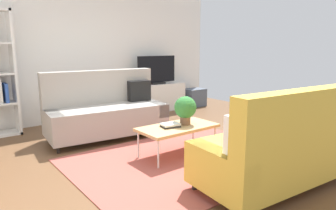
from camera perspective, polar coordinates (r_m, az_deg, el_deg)
The scene contains 16 objects.
ground_plane at distance 4.36m, azimuth -0.22°, elevation -9.20°, with size 7.68×7.68×0.00m, color brown.
wall_far at distance 6.54m, azimuth -15.55°, elevation 10.14°, with size 6.40×0.12×2.90m, color white.
area_rug at distance 4.16m, azimuth 3.04°, elevation -10.14°, with size 2.90×2.20×0.01m, color #9E4C42.
couch_beige at distance 5.17m, azimuth -11.51°, elevation -1.09°, with size 1.98×1.03×1.10m.
couch_green at distance 3.51m, azimuth 20.56°, elevation -7.41°, with size 1.97×1.01×1.10m.
coffee_table at distance 4.22m, azimuth 1.83°, elevation -4.32°, with size 1.10×0.56×0.42m.
tv_console at distance 7.11m, azimuth -2.19°, elevation 1.42°, with size 1.40×0.44×0.64m, color silver.
tv at distance 7.01m, azimuth -2.13°, elevation 6.49°, with size 1.00×0.20×0.64m.
storage_trunk at distance 7.73m, azimuth 4.90°, elevation 1.42°, with size 0.52×0.40×0.44m, color #4C5666.
potted_plant at distance 4.25m, azimuth 3.26°, elevation -0.63°, with size 0.31×0.31×0.40m.
table_book_0 at distance 4.16m, azimuth 0.43°, elevation -3.96°, with size 0.24×0.18×0.03m, color #262626.
table_book_1 at distance 4.15m, azimuth 0.43°, elevation -3.63°, with size 0.24×0.18×0.03m, color silver.
vase_0 at distance 6.78m, azimuth -6.46°, elevation 4.26°, with size 0.12×0.12×0.15m, color #33B29E.
bottle_0 at distance 6.80m, azimuth -4.76°, elevation 4.27°, with size 0.05×0.05×0.14m, color red.
bottle_1 at distance 6.85m, azimuth -4.09°, elevation 4.59°, with size 0.04×0.04×0.20m, color #3F8C4C.
bottle_2 at distance 6.90m, azimuth -3.46°, elevation 4.49°, with size 0.06×0.06×0.17m, color purple.
Camera 1 is at (-2.49, -3.25, 1.51)m, focal length 32.60 mm.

